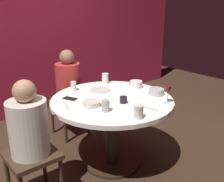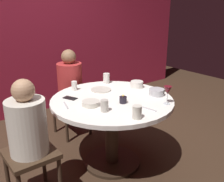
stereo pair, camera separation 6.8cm
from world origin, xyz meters
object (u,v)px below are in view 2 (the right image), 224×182
(cup_center_front, at_px, (104,106))
(cup_by_right_diner, at_px, (106,78))
(seated_diner_left, at_px, (28,129))
(wine_glass, at_px, (168,91))
(cup_near_candle, at_px, (137,112))
(dining_table, at_px, (112,114))
(seated_diner_back, at_px, (70,83))
(bowl_salad_center, at_px, (91,103))
(candle_holder, at_px, (123,100))
(cup_by_left_diner, at_px, (74,86))
(bowl_small_white, at_px, (137,84))
(cell_phone, at_px, (70,98))
(dinner_plate, at_px, (101,90))
(bowl_serving_large, at_px, (157,92))

(cup_center_front, bearing_deg, cup_by_right_diner, 52.03)
(seated_diner_left, distance_m, wine_glass, 1.28)
(cup_near_candle, bearing_deg, dining_table, 75.79)
(dining_table, height_order, seated_diner_back, seated_diner_back)
(wine_glass, bearing_deg, bowl_salad_center, 145.40)
(candle_holder, xyz_separation_m, cup_by_right_diner, (0.26, 0.62, 0.03))
(cup_near_candle, height_order, cup_by_left_diner, cup_near_candle)
(bowl_small_white, bearing_deg, bowl_salad_center, -169.44)
(dining_table, xyz_separation_m, bowl_salad_center, (-0.27, -0.03, 0.19))
(bowl_salad_center, relative_size, bowl_small_white, 1.16)
(seated_diner_back, distance_m, wine_glass, 1.34)
(bowl_small_white, distance_m, cup_center_front, 0.75)
(wine_glass, height_order, cell_phone, wine_glass)
(cup_by_right_diner, bearing_deg, dinner_plate, -139.58)
(bowl_serving_large, distance_m, cup_near_candle, 0.62)
(cup_near_candle, bearing_deg, cup_by_right_diner, 67.33)
(wine_glass, xyz_separation_m, cup_by_left_diner, (-0.48, 0.90, -0.08))
(bowl_small_white, distance_m, cup_near_candle, 0.82)
(cup_by_left_diner, relative_size, cup_by_right_diner, 0.85)
(dinner_plate, bearing_deg, bowl_serving_large, -52.87)
(seated_diner_left, relative_size, dinner_plate, 5.05)
(seated_diner_left, bearing_deg, cup_by_left_diner, 33.16)
(dining_table, bearing_deg, cell_phone, 141.78)
(seated_diner_back, height_order, cup_by_right_diner, seated_diner_back)
(seated_diner_back, bearing_deg, cup_near_candle, -5.30)
(bowl_serving_large, height_order, bowl_small_white, bowl_small_white)
(wine_glass, bearing_deg, bowl_serving_large, 64.72)
(bowl_serving_large, bearing_deg, wine_glass, -115.28)
(bowl_salad_center, bearing_deg, seated_diner_back, 72.95)
(bowl_serving_large, distance_m, cup_by_left_diner, 0.89)
(cup_center_front, bearing_deg, dinner_plate, 57.57)
(cup_by_right_diner, bearing_deg, seated_diner_left, -158.23)
(dining_table, height_order, dinner_plate, dinner_plate)
(dinner_plate, distance_m, cup_by_left_diner, 0.29)
(seated_diner_back, relative_size, bowl_salad_center, 6.84)
(cup_near_candle, bearing_deg, cup_by_left_diner, 92.19)
(cup_near_candle, bearing_deg, candle_holder, 68.14)
(candle_holder, bearing_deg, bowl_salad_center, 154.87)
(dining_table, xyz_separation_m, bowl_serving_large, (0.43, -0.21, 0.21))
(dinner_plate, distance_m, cup_center_front, 0.58)
(candle_holder, bearing_deg, seated_diner_back, 90.55)
(candle_holder, relative_size, wine_glass, 0.48)
(cup_by_left_diner, bearing_deg, cup_by_right_diner, -0.83)
(cup_by_left_diner, xyz_separation_m, cup_center_front, (-0.09, -0.67, 0.00))
(seated_diner_back, xyz_separation_m, cup_by_right_diner, (0.27, -0.40, 0.11))
(candle_holder, distance_m, wine_glass, 0.42)
(cup_by_left_diner, bearing_deg, seated_diner_left, -146.84)
(bowl_salad_center, xyz_separation_m, cup_center_front, (0.02, -0.18, 0.03))
(bowl_serving_large, bearing_deg, dinner_plate, 127.13)
(seated_diner_left, xyz_separation_m, bowl_salad_center, (0.60, -0.03, 0.08))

